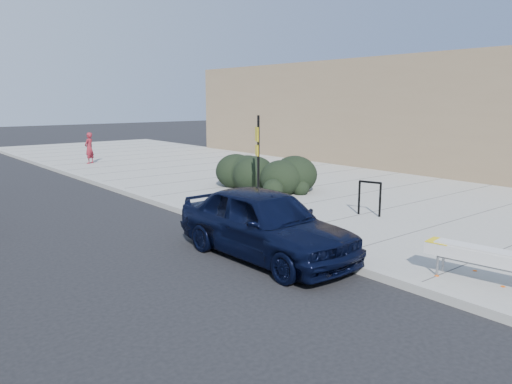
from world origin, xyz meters
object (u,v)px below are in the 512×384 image
Objects in this scene: sedan_navy at (265,223)px; bike_rack at (370,195)px; pedestrian at (89,148)px; bench at (486,257)px; sign_post at (258,154)px.

bike_rack is at bearing 7.61° from sedan_navy.
sedan_navy is 2.86× the size of pedestrian.
bench is at bearing -67.37° from sedan_navy.
bike_rack is at bearing 51.33° from bench.
sign_post is at bearing 51.22° from sedan_navy.
bike_rack is (2.61, 4.51, 0.09)m from bench.
sedan_navy is at bearing 171.08° from bike_rack.
sedan_navy is (-1.69, 3.86, 0.11)m from bench.
sign_post reaches higher than sedan_navy.
sign_post is at bearing 58.07° from pedestrian.
bench is at bearing 53.82° from pedestrian.
pedestrian reaches higher than bike_rack.
bench is 0.78× the size of sign_post.
sign_post is (1.31, 7.72, 1.03)m from bench.
bike_rack is 0.22× the size of sedan_navy.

